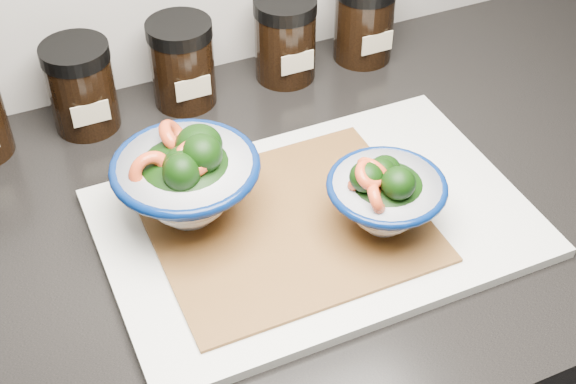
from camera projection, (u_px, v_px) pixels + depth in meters
name	position (u px, v px, depth m)	size (l,w,h in m)	color
countertop	(288.00, 221.00, 0.90)	(3.50, 0.60, 0.04)	black
cutting_board	(316.00, 223.00, 0.86)	(0.45, 0.30, 0.01)	silver
bamboo_mat	(288.00, 224.00, 0.85)	(0.28, 0.24, 0.00)	brown
bowl_left	(187.00, 178.00, 0.82)	(0.16, 0.16, 0.11)	white
bowl_right	(385.00, 195.00, 0.82)	(0.12, 0.12, 0.09)	white
spice_jar_b	(81.00, 87.00, 0.96)	(0.08, 0.08, 0.11)	black
spice_jar_c	(182.00, 63.00, 1.00)	(0.08, 0.08, 0.11)	black
spice_jar_d	(285.00, 39.00, 1.04)	(0.08, 0.08, 0.11)	black
spice_jar_e	(364.00, 20.00, 1.08)	(0.08, 0.08, 0.11)	black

